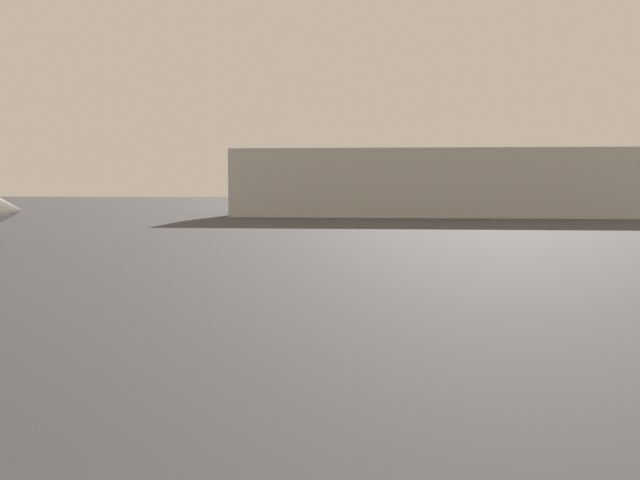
# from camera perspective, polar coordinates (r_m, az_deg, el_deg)

# --- Properties ---
(terminal_building) EXTENTS (74.28, 18.89, 12.42)m
(terminal_building) POSITION_cam_1_polar(r_m,az_deg,el_deg) (148.67, 8.26, 4.14)
(terminal_building) COLOR #B7B7B2
(terminal_building) RESTS_ON ground_plane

